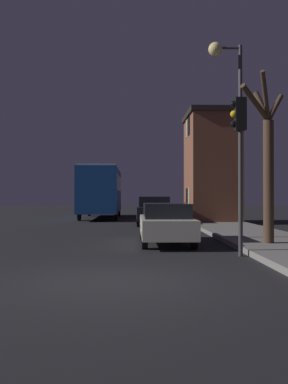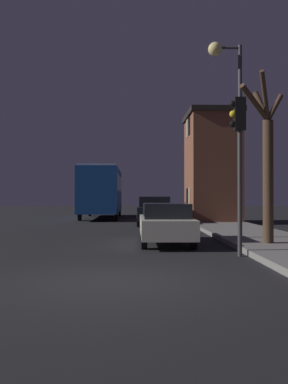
{
  "view_description": "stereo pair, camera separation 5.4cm",
  "coord_description": "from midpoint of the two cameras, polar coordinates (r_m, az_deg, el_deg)",
  "views": [
    {
      "loc": [
        0.4,
        -8.31,
        1.66
      ],
      "look_at": [
        0.88,
        10.99,
        1.82
      ],
      "focal_mm": 40.0,
      "sensor_mm": 36.0,
      "label": 1
    },
    {
      "loc": [
        0.45,
        -8.32,
        1.66
      ],
      "look_at": [
        0.88,
        10.99,
        1.82
      ],
      "focal_mm": 40.0,
      "sensor_mm": 36.0,
      "label": 2
    }
  ],
  "objects": [
    {
      "name": "bare_tree",
      "position": [
        14.03,
        16.16,
        3.95
      ],
      "size": [
        1.85,
        1.87,
        5.17
      ],
      "color": "#473323",
      "rests_on": "sidewalk"
    },
    {
      "name": "car_near_lane",
      "position": [
        14.71,
        2.99,
        -4.1
      ],
      "size": [
        1.71,
        4.48,
        1.4
      ],
      "color": "beige",
      "rests_on": "ground"
    },
    {
      "name": "bus",
      "position": [
        31.6,
        -5.6,
        0.47
      ],
      "size": [
        2.62,
        9.88,
        3.68
      ],
      "color": "#194793",
      "rests_on": "ground"
    },
    {
      "name": "car_far_lane",
      "position": [
        33.91,
        1.06,
        -2.01
      ],
      "size": [
        1.84,
        4.52,
        1.46
      ],
      "color": "#B7BABF",
      "rests_on": "ground"
    },
    {
      "name": "streetlamp",
      "position": [
        16.0,
        11.22,
        12.58
      ],
      "size": [
        1.22,
        0.5,
        7.0
      ],
      "color": "#38383A",
      "rests_on": "sidewalk"
    },
    {
      "name": "brick_building",
      "position": [
        26.63,
        9.09,
        3.45
      ],
      "size": [
        3.12,
        4.68,
        6.59
      ],
      "color": "brown",
      "rests_on": "sidewalk"
    },
    {
      "name": "ground_plane",
      "position": [
        8.49,
        -4.19,
        -11.76
      ],
      "size": [
        120.0,
        120.0,
        0.0
      ],
      "primitive_type": "plane",
      "color": "black"
    },
    {
      "name": "traffic_light",
      "position": [
        12.06,
        12.62,
        6.47
      ],
      "size": [
        0.43,
        0.24,
        4.35
      ],
      "color": "#38383A",
      "rests_on": "ground"
    },
    {
      "name": "car_mid_lane",
      "position": [
        23.95,
        1.36,
        -2.46
      ],
      "size": [
        1.89,
        4.05,
        1.61
      ],
      "color": "black",
      "rests_on": "ground"
    }
  ]
}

